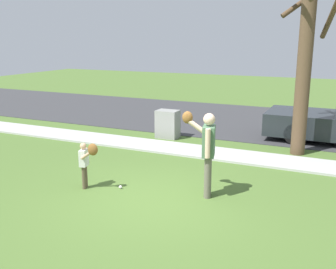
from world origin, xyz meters
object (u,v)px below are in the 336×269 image
(person_child, at_px, (86,159))
(street_tree_near, at_px, (306,46))
(baseball, at_px, (120,187))
(person_adult, at_px, (207,146))
(utility_cabinet, at_px, (168,124))

(person_child, relative_size, street_tree_near, 0.19)
(person_child, xyz_separation_m, baseball, (0.65, 0.30, -0.65))
(person_child, xyz_separation_m, street_tree_near, (3.83, 4.69, 2.32))
(person_child, height_order, street_tree_near, street_tree_near)
(person_adult, xyz_separation_m, person_child, (-2.47, -0.70, -0.39))
(person_adult, bearing_deg, utility_cabinet, -70.91)
(baseball, xyz_separation_m, utility_cabinet, (-0.95, 4.55, 0.42))
(person_child, relative_size, baseball, 14.42)
(utility_cabinet, xyz_separation_m, street_tree_near, (4.13, -0.16, 2.55))
(person_adult, distance_m, baseball, 2.14)
(baseball, bearing_deg, utility_cabinet, 101.83)
(person_child, distance_m, street_tree_near, 6.49)
(person_child, relative_size, utility_cabinet, 1.16)
(baseball, distance_m, utility_cabinet, 4.67)
(street_tree_near, bearing_deg, person_child, -129.20)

